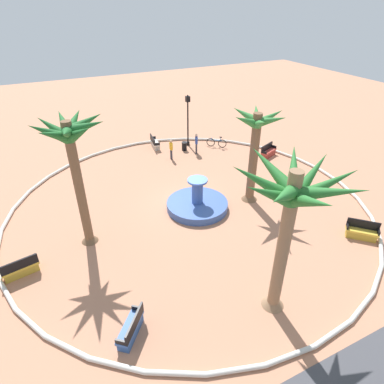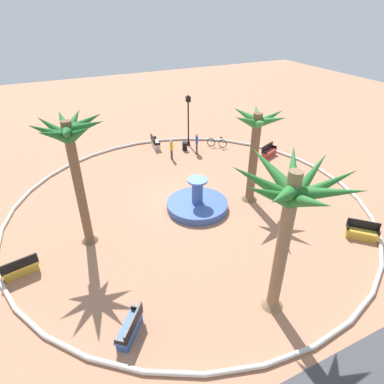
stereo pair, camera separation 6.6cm
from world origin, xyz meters
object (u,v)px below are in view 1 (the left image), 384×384
bench_west (155,144)px  bench_southwest (131,329)px  lamppost (188,116)px  bicycle_red_frame (216,143)px  fountain (197,204)px  trash_bin (184,146)px  person_cyclist_photo (196,143)px  bench_north (362,232)px  palm_tree_near_fountain (256,139)px  bench_southeast (21,269)px  bench_east (268,152)px  palm_tree_by_curb (291,204)px  person_cyclist_helmet (171,148)px  palm_tree_mid_plaza (72,148)px

bench_west → bench_southwest: (7.01, 16.45, 0.00)m
lamppost → bicycle_red_frame: lamppost is taller
bench_west → fountain: bearing=84.7°
trash_bin → person_cyclist_photo: 1.27m
person_cyclist_photo → lamppost: bearing=-93.3°
bench_north → person_cyclist_photo: 13.90m
palm_tree_near_fountain → bench_west: bearing=-76.2°
bench_southwest → fountain: bearing=-132.5°
bench_southeast → bicycle_red_frame: size_ratio=1.28×
bench_east → bench_southeast: 19.02m
bench_north → bench_southeast: bearing=-16.6°
bench_southeast → palm_tree_by_curb: bearing=145.4°
bench_southeast → lamppost: size_ratio=0.39×
person_cyclist_helmet → palm_tree_mid_plaza: bearing=44.0°
fountain → bench_southwest: 9.02m
palm_tree_mid_plaza → bench_southeast: (3.30, 1.10, -4.90)m
lamppost → fountain: bearing=68.1°
bench_east → bench_west: size_ratio=1.01×
palm_tree_by_curb → palm_tree_mid_plaza: (6.01, -7.52, 0.22)m
bench_southwest → bicycle_red_frame: size_ratio=1.19×
palm_tree_near_fountain → person_cyclist_helmet: 8.55m
bench_southwest → person_cyclist_photo: person_cyclist_photo is taller
fountain → person_cyclist_photo: bearing=-116.0°
palm_tree_by_curb → bench_east: size_ratio=3.92×
palm_tree_near_fountain → fountain: bearing=-8.5°
bench_southwest → person_cyclist_photo: size_ratio=0.94×
fountain → bench_east: (-8.44, -4.22, 0.05)m
bench_north → person_cyclist_helmet: size_ratio=0.92×
bench_east → lamppost: bearing=-45.7°
bench_southwest → palm_tree_near_fountain: bearing=-147.3°
bench_west → bench_north: size_ratio=1.11×
palm_tree_by_curb → bench_southeast: size_ratio=3.92×
lamppost → trash_bin: size_ratio=5.92×
palm_tree_mid_plaza → bench_north: palm_tree_mid_plaza is taller
bench_west → trash_bin: (-2.01, 1.57, 0.04)m
bench_southeast → trash_bin: (-12.65, -9.65, 0.04)m
bench_southeast → bench_southwest: 6.37m
trash_bin → person_cyclist_photo: size_ratio=0.44×
bicycle_red_frame → bench_east: bearing=128.6°
bench_southwest → bench_southeast: bearing=-55.3°
palm_tree_mid_plaza → bench_west: size_ratio=4.11×
person_cyclist_helmet → lamppost: bearing=-140.2°
bench_southeast → bench_east: bearing=-162.8°
person_cyclist_helmet → person_cyclist_photo: bearing=-176.1°
trash_bin → person_cyclist_helmet: 2.04m
bench_east → bicycle_red_frame: size_ratio=1.28×
palm_tree_by_curb → lamppost: 17.61m
bench_west → person_cyclist_photo: (-2.65, 2.52, 0.58)m
bench_east → bicycle_red_frame: 4.44m
palm_tree_near_fountain → person_cyclist_photo: 8.41m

